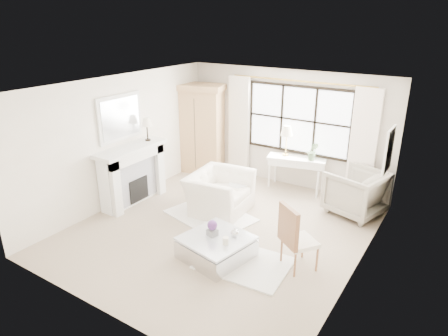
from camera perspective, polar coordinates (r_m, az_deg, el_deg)
The scene contains 32 objects.
floor at distance 7.65m, azimuth -0.45°, elevation -8.76°, with size 5.50×5.50×0.00m, color tan.
ceiling at distance 6.74m, azimuth -0.52°, elevation 11.62°, with size 5.50×5.50×0.00m, color white.
wall_back at distance 9.40m, azimuth 8.81°, elevation 5.61°, with size 5.00×5.00×0.00m, color beige.
wall_front at distance 5.22m, azimuth -17.49°, elevation -8.02°, with size 5.00×5.00×0.00m, color white.
wall_left at distance 8.65m, azimuth -14.50°, elevation 3.84°, with size 5.50×5.50×0.00m, color white.
wall_right at distance 6.18m, azimuth 19.33°, elevation -3.60°, with size 5.50×5.50×0.00m, color white.
window_pane at distance 9.20m, azimuth 10.55°, elevation 6.79°, with size 2.40×0.02×1.50m, color white.
window_frame at distance 9.19m, azimuth 10.53°, elevation 6.78°, with size 2.50×0.04×1.50m, color black, non-canonical shape.
curtain_rod at distance 8.98m, azimuth 10.77°, elevation 12.11°, with size 0.04×0.04×3.30m, color #AB883B.
curtain_left at distance 9.87m, azimuth 2.16°, elevation 5.89°, with size 0.55×0.10×2.47m, color silver.
curtain_right at distance 8.79m, azimuth 19.22°, elevation 2.83°, with size 0.55×0.10×2.47m, color white.
fireplace at distance 8.71m, azimuth -13.07°, elevation -0.79°, with size 0.58×1.66×1.26m.
mirror_frame at distance 8.50m, azimuth -14.66°, elevation 6.97°, with size 0.05×1.15×0.95m, color silver.
mirror_glass at distance 8.48m, azimuth -14.52°, elevation 6.95°, with size 0.02×1.00×0.80m, color silver.
art_frame at distance 7.68m, azimuth 22.49°, elevation 2.34°, with size 0.04×0.62×0.82m, color silver.
art_canvas at distance 7.69m, azimuth 22.35°, elevation 2.37°, with size 0.01×0.52×0.72m, color #C5B399.
mantel_lamp at distance 8.72m, azimuth -10.99°, elevation 6.36°, with size 0.22×0.22×0.51m.
armoire at distance 10.12m, azimuth -3.16°, elevation 5.69°, with size 1.25×0.94×2.24m.
console_table at distance 9.30m, azimuth 10.20°, elevation -0.81°, with size 1.37×0.76×0.80m.
console_lamp at distance 9.10m, azimuth 8.96°, elevation 5.16°, with size 0.28×0.28×0.69m.
orchid_plant at distance 8.97m, azimuth 12.59°, elevation 2.35°, with size 0.23×0.19×0.42m, color #526E49.
side_table at distance 8.42m, azimuth 2.04°, elevation -3.37°, with size 0.40×0.40×0.51m.
rug_left at distance 8.11m, azimuth -1.96°, elevation -6.83°, with size 1.65×1.16×0.03m, color white.
rug_right at distance 6.70m, azimuth 2.90°, elevation -13.41°, with size 1.43×1.07×0.03m, color white.
club_armchair at distance 8.17m, azimuth -0.67°, elevation -3.54°, with size 1.26×1.10×0.82m, color white.
wingback_chair at distance 8.47m, azimuth 18.32°, elevation -3.32°, with size 0.99×1.02×0.93m, color #A19888.
french_chair at distance 6.56m, azimuth 10.51°, elevation -11.47°, with size 0.67×0.67×1.08m.
coffee_table at distance 6.76m, azimuth -1.10°, elevation -11.30°, with size 1.17×1.17×0.38m.
planter_box at distance 6.69m, azimuth -1.67°, elevation -9.19°, with size 0.15×0.15×0.11m, color slate.
planter_flowers at distance 6.62m, azimuth -1.69°, elevation -8.16°, with size 0.17×0.17×0.17m, color #603079.
pillar_candle at distance 6.45m, azimuth 0.22°, elevation -10.35°, with size 0.10×0.10×0.12m, color white.
coffee_vase at distance 6.66m, azimuth 1.54°, elevation -9.13°, with size 0.14×0.14×0.15m, color silver.
Camera 1 is at (3.66, -5.56, 3.78)m, focal length 32.00 mm.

